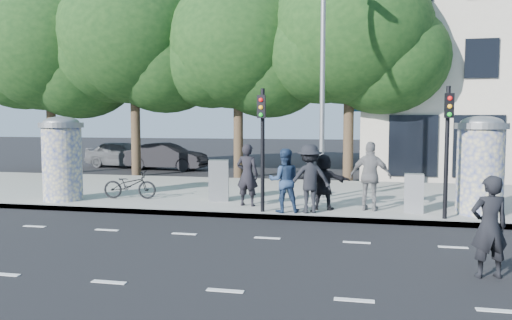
% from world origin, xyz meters
% --- Properties ---
extents(ground, '(120.00, 120.00, 0.00)m').
position_xyz_m(ground, '(0.00, 0.00, 0.00)').
color(ground, black).
rests_on(ground, ground).
extents(sidewalk, '(40.00, 8.00, 0.15)m').
position_xyz_m(sidewalk, '(0.00, 7.50, 0.07)').
color(sidewalk, gray).
rests_on(sidewalk, ground).
extents(curb, '(40.00, 0.10, 0.16)m').
position_xyz_m(curb, '(0.00, 3.55, 0.07)').
color(curb, slate).
rests_on(curb, ground).
extents(lane_dash_near, '(32.00, 0.12, 0.01)m').
position_xyz_m(lane_dash_near, '(0.00, -2.20, 0.00)').
color(lane_dash_near, silver).
rests_on(lane_dash_near, ground).
extents(lane_dash_far, '(32.00, 0.12, 0.01)m').
position_xyz_m(lane_dash_far, '(0.00, 1.40, 0.00)').
color(lane_dash_far, silver).
rests_on(lane_dash_far, ground).
extents(ad_column_left, '(1.36, 1.36, 2.65)m').
position_xyz_m(ad_column_left, '(-7.20, 4.50, 1.54)').
color(ad_column_left, beige).
rests_on(ad_column_left, sidewalk).
extents(ad_column_right, '(1.36, 1.36, 2.65)m').
position_xyz_m(ad_column_right, '(5.20, 4.70, 1.54)').
color(ad_column_right, beige).
rests_on(ad_column_right, sidewalk).
extents(traffic_pole_near, '(0.22, 0.31, 3.40)m').
position_xyz_m(traffic_pole_near, '(-0.60, 3.79, 2.23)').
color(traffic_pole_near, black).
rests_on(traffic_pole_near, sidewalk).
extents(traffic_pole_far, '(0.22, 0.31, 3.40)m').
position_xyz_m(traffic_pole_far, '(4.20, 3.79, 2.23)').
color(traffic_pole_far, black).
rests_on(traffic_pole_far, sidewalk).
extents(street_lamp, '(0.25, 0.93, 8.00)m').
position_xyz_m(street_lamp, '(0.80, 6.63, 4.79)').
color(street_lamp, slate).
rests_on(street_lamp, sidewalk).
extents(tree_far_left, '(7.20, 7.20, 9.26)m').
position_xyz_m(tree_far_left, '(-13.00, 12.50, 6.19)').
color(tree_far_left, '#38281C').
rests_on(tree_far_left, ground).
extents(tree_mid_left, '(7.20, 7.20, 9.57)m').
position_xyz_m(tree_mid_left, '(-8.50, 12.50, 6.50)').
color(tree_mid_left, '#38281C').
rests_on(tree_mid_left, ground).
extents(tree_near_left, '(6.80, 6.80, 8.97)m').
position_xyz_m(tree_near_left, '(-3.50, 12.70, 6.06)').
color(tree_near_left, '#38281C').
rests_on(tree_near_left, ground).
extents(tree_center, '(7.00, 7.00, 9.30)m').
position_xyz_m(tree_center, '(1.50, 12.30, 6.31)').
color(tree_center, '#38281C').
rests_on(tree_center, ground).
extents(ped_b, '(0.73, 0.53, 1.84)m').
position_xyz_m(ped_b, '(-1.22, 4.66, 1.07)').
color(ped_b, black).
rests_on(ped_b, sidewalk).
extents(ped_c, '(0.98, 0.84, 1.76)m').
position_xyz_m(ped_c, '(0.00, 3.89, 1.03)').
color(ped_c, navy).
rests_on(ped_c, sidewalk).
extents(ped_d, '(1.38, 1.06, 1.88)m').
position_xyz_m(ped_d, '(0.69, 3.97, 1.09)').
color(ped_d, black).
rests_on(ped_d, sidewalk).
extents(ped_e, '(1.25, 0.87, 1.94)m').
position_xyz_m(ped_e, '(2.33, 4.62, 1.12)').
color(ped_e, slate).
rests_on(ped_e, sidewalk).
extents(ped_f, '(1.51, 0.64, 1.59)m').
position_xyz_m(ped_f, '(1.03, 4.51, 0.94)').
color(ped_f, black).
rests_on(ped_f, sidewalk).
extents(man_road, '(0.72, 0.56, 1.76)m').
position_xyz_m(man_road, '(4.22, -0.60, 0.88)').
color(man_road, black).
rests_on(man_road, ground).
extents(bicycle, '(0.82, 1.78, 0.90)m').
position_xyz_m(bicycle, '(-5.24, 5.19, 0.60)').
color(bicycle, black).
rests_on(bicycle, sidewalk).
extents(cabinet_left, '(0.70, 0.57, 1.28)m').
position_xyz_m(cabinet_left, '(-2.31, 5.39, 0.79)').
color(cabinet_left, gray).
rests_on(cabinet_left, sidewalk).
extents(cabinet_right, '(0.54, 0.41, 1.07)m').
position_xyz_m(cabinet_right, '(3.49, 4.58, 0.68)').
color(cabinet_right, gray).
rests_on(cabinet_right, sidewalk).
extents(car_left, '(2.44, 4.64, 1.50)m').
position_xyz_m(car_left, '(-11.22, 16.52, 0.75)').
color(car_left, '#56595D').
rests_on(car_left, ground).
extents(car_mid, '(1.76, 4.45, 1.44)m').
position_xyz_m(car_mid, '(-8.22, 15.60, 0.72)').
color(car_mid, black).
rests_on(car_mid, ground).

